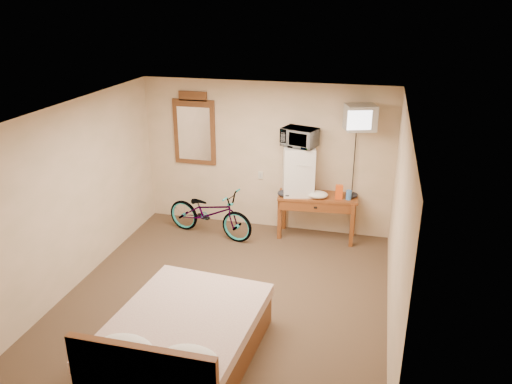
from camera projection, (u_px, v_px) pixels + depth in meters
The scene contains 13 objects.
room at pixel (224, 210), 6.24m from camera, with size 4.60×4.64×2.50m.
desk at pixel (317, 203), 8.07m from camera, with size 1.31×0.61×0.75m.
mini_fridge at pixel (298, 170), 7.99m from camera, with size 0.58×0.57×0.80m.
microwave at pixel (300, 137), 7.79m from camera, with size 0.53×0.36×0.29m, color white.
snack_bag at pixel (339, 192), 7.87m from camera, with size 0.11×0.07×0.23m, color #F05315.
blue_cup at pixel (349, 195), 7.86m from camera, with size 0.09×0.09×0.15m, color #4080DA.
cloth_cream at pixel (317, 194), 7.94m from camera, with size 0.35×0.27×0.11m, color white.
cloth_dark_a at pixel (286, 193), 7.99m from camera, with size 0.27×0.20×0.10m, color black.
cloth_dark_b at pixel (352, 195), 7.95m from camera, with size 0.20×0.16×0.09m, color black.
crt_television at pixel (360, 118), 7.43m from camera, with size 0.53×0.62×0.38m.
wall_mirror at pixel (194, 130), 8.42m from camera, with size 0.73×0.04×1.25m.
bicycle at pixel (210, 213), 8.25m from camera, with size 0.55×1.56×0.82m, color black.
bed at pixel (181, 340), 5.36m from camera, with size 1.61×2.05×0.90m.
Camera 1 is at (1.77, -5.46, 3.74)m, focal length 35.00 mm.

